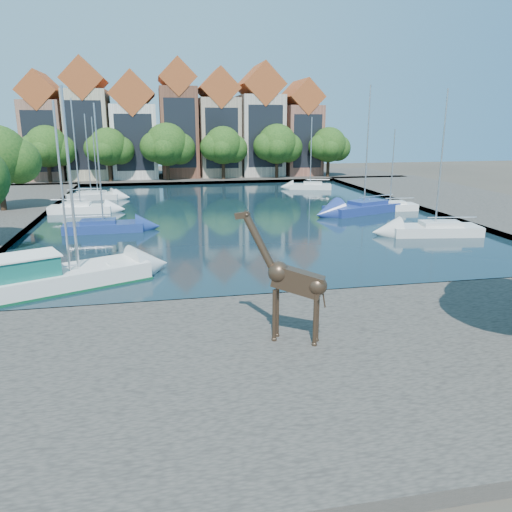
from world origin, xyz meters
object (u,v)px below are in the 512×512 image
at_px(giraffe_statue, 291,280).
at_px(sailboat_left_a, 71,278).
at_px(motorsailer, 51,275).
at_px(sailboat_right_a, 435,228).

relative_size(giraffe_statue, sailboat_left_a, 0.52).
xyz_separation_m(motorsailer, sailboat_right_a, (26.68, 8.03, -0.22)).
relative_size(giraffe_statue, motorsailer, 0.48).
distance_m(motorsailer, sailboat_right_a, 27.87).
height_order(giraffe_statue, motorsailer, motorsailer).
xyz_separation_m(giraffe_statue, sailboat_right_a, (16.32, 17.42, -2.27)).
bearing_deg(motorsailer, sailboat_left_a, 3.69).
bearing_deg(motorsailer, sailboat_right_a, 16.75).
distance_m(motorsailer, sailboat_left_a, 0.98).
relative_size(sailboat_left_a, sailboat_right_a, 0.88).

